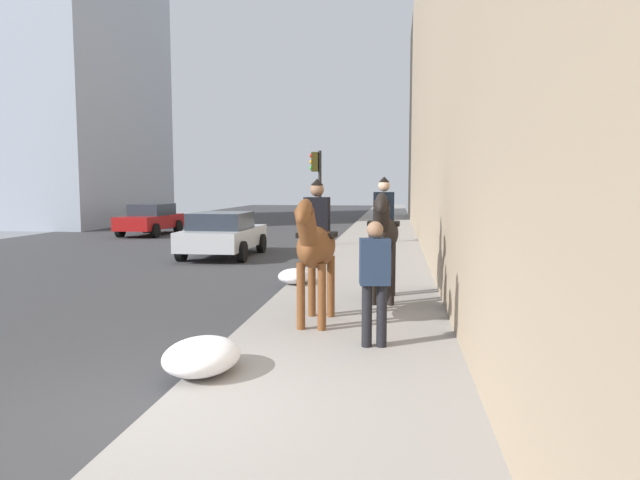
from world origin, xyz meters
name	(u,v)px	position (x,y,z in m)	size (l,w,h in m)	color
sidewalk_slab	(315,419)	(0.00, -1.63, 0.06)	(120.00, 3.25, 0.12)	gray
mounted_horse_near	(316,244)	(3.51, -1.14, 1.38)	(2.15, 0.62, 2.28)	brown
mounted_horse_far	(383,232)	(5.45, -2.14, 1.43)	(2.15, 0.61, 2.34)	black
pedestrian_greeting	(375,275)	(2.35, -2.10, 1.10)	(0.31, 0.43, 1.70)	black
car_near_lane	(151,219)	(19.78, 8.86, 0.75)	(4.03, 1.95, 1.44)	maroon
car_mid_lane	(223,234)	(12.38, 3.12, 0.75)	(4.08, 2.12, 1.44)	#B7BABF
traffic_light_near_curb	(317,183)	(15.31, 0.47, 2.39)	(0.20, 0.44, 3.54)	black
snow_pile_near	(202,356)	(1.01, -0.15, 0.32)	(1.13, 0.87, 0.39)	white
snow_pile_far	(295,276)	(7.14, -0.15, 0.28)	(0.94, 0.73, 0.33)	white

